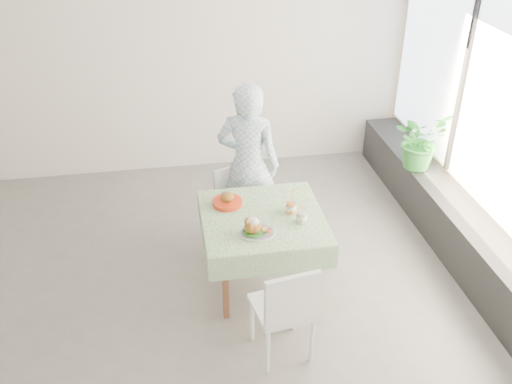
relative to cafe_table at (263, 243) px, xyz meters
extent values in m
plane|color=#615E5B|center=(-0.82, -0.05, -0.46)|extent=(6.00, 6.00, 0.00)
cube|color=white|center=(-0.82, 2.45, 0.94)|extent=(6.00, 0.02, 2.80)
cube|color=black|center=(1.98, -0.05, -0.21)|extent=(0.40, 4.80, 0.50)
cube|color=brown|center=(0.00, 0.00, 0.25)|extent=(0.91, 0.91, 0.04)
cube|color=silver|center=(0.00, 0.00, 0.28)|extent=(1.05, 1.05, 0.01)
cube|color=white|center=(-0.10, 0.68, -0.06)|extent=(0.48, 0.48, 0.04)
cube|color=white|center=(-0.16, 0.84, 0.15)|extent=(0.36, 0.16, 0.37)
cube|color=white|center=(0.00, -0.83, -0.01)|extent=(0.49, 0.49, 0.04)
cube|color=white|center=(0.03, -1.02, 0.22)|extent=(0.42, 0.11, 0.42)
imported|color=#86B4D7|center=(0.00, 0.77, 0.38)|extent=(0.71, 0.59, 1.67)
cylinder|color=white|center=(-0.09, -0.25, 0.29)|extent=(0.30, 0.30, 0.02)
cylinder|color=#165214|center=(-0.13, -0.25, 0.30)|extent=(0.17, 0.17, 0.02)
ellipsoid|color=brown|center=(-0.13, -0.25, 0.35)|extent=(0.14, 0.13, 0.11)
ellipsoid|color=white|center=(-0.13, -0.25, 0.40)|extent=(0.10, 0.10, 0.07)
cylinder|color=#A4180F|center=(0.00, -0.26, 0.31)|extent=(0.05, 0.05, 0.03)
cylinder|color=white|center=(0.25, 0.02, 0.35)|extent=(0.09, 0.09, 0.13)
cylinder|color=orange|center=(0.25, 0.02, 0.33)|extent=(0.08, 0.08, 0.10)
cylinder|color=white|center=(0.25, 0.02, 0.42)|extent=(0.10, 0.10, 0.01)
cylinder|color=yellow|center=(0.26, 0.02, 0.47)|extent=(0.01, 0.03, 0.18)
cylinder|color=white|center=(0.31, -0.15, 0.35)|extent=(0.09, 0.09, 0.13)
cylinder|color=beige|center=(0.31, -0.15, 0.33)|extent=(0.08, 0.08, 0.09)
cylinder|color=white|center=(0.31, -0.15, 0.41)|extent=(0.09, 0.09, 0.01)
cylinder|color=yellow|center=(0.31, -0.15, 0.46)|extent=(0.01, 0.03, 0.18)
cylinder|color=#B62E12|center=(-0.28, 0.24, 0.30)|extent=(0.27, 0.27, 0.04)
cylinder|color=white|center=(-0.28, 0.24, 0.31)|extent=(0.22, 0.22, 0.02)
ellipsoid|color=brown|center=(-0.28, 0.24, 0.36)|extent=(0.12, 0.11, 0.10)
imported|color=#2A8031|center=(1.89, 1.06, 0.35)|extent=(0.71, 0.67, 0.63)
camera|label=1|loc=(-0.76, -4.03, 2.96)|focal=40.00mm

